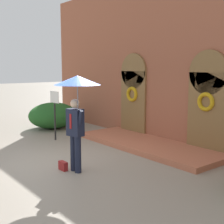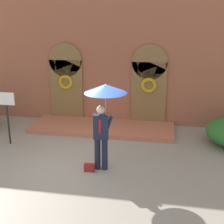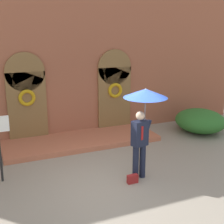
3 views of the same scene
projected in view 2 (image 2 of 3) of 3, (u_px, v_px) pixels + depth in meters
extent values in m
plane|color=gray|center=(80.00, 167.00, 8.61)|extent=(80.00, 80.00, 0.00)
cube|color=#9E563D|center=(108.00, 49.00, 11.74)|extent=(14.00, 0.50, 5.60)
cube|color=brown|center=(67.00, 91.00, 12.21)|extent=(1.30, 0.08, 2.40)
cylinder|color=brown|center=(65.00, 60.00, 11.85)|extent=(1.30, 0.08, 1.30)
cube|color=brown|center=(149.00, 94.00, 11.67)|extent=(1.30, 0.08, 2.40)
cylinder|color=brown|center=(150.00, 62.00, 11.31)|extent=(1.30, 0.08, 1.30)
torus|color=#C69314|center=(66.00, 82.00, 12.04)|extent=(0.56, 0.12, 0.56)
torus|color=#C69314|center=(149.00, 85.00, 11.50)|extent=(0.56, 0.12, 0.56)
cube|color=#B56346|center=(102.00, 127.00, 11.46)|extent=(5.20, 1.80, 0.16)
cylinder|color=#191E33|center=(97.00, 153.00, 8.41)|extent=(0.16, 0.16, 0.90)
cylinder|color=#191E33|center=(105.00, 154.00, 8.38)|extent=(0.16, 0.16, 0.90)
cube|color=#191E33|center=(101.00, 126.00, 8.17)|extent=(0.44, 0.32, 0.66)
cube|color=#A51919|center=(100.00, 127.00, 8.03)|extent=(0.06, 0.02, 0.36)
sphere|color=beige|center=(101.00, 110.00, 8.03)|extent=(0.22, 0.22, 0.22)
cylinder|color=#191E33|center=(109.00, 123.00, 8.10)|extent=(0.22, 0.09, 0.46)
cylinder|color=gray|center=(106.00, 111.00, 8.02)|extent=(0.02, 0.02, 0.98)
cone|color=#284CB7|center=(105.00, 89.00, 7.84)|extent=(1.10, 1.10, 0.22)
cone|color=white|center=(105.00, 88.00, 7.84)|extent=(0.61, 0.61, 0.20)
cube|color=maroon|center=(89.00, 168.00, 8.35)|extent=(0.28, 0.12, 0.22)
cylinder|color=black|center=(9.00, 125.00, 10.03)|extent=(0.06, 0.06, 1.30)
cube|color=white|center=(6.00, 99.00, 9.77)|extent=(0.56, 0.03, 0.40)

